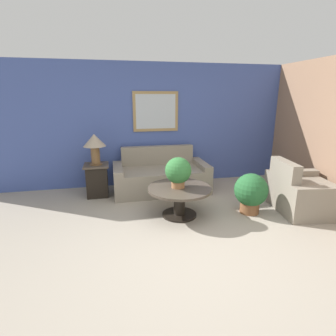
# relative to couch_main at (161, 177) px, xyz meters

# --- Properties ---
(ground_plane) EXTENTS (20.00, 20.00, 0.00)m
(ground_plane) POSITION_rel_couch_main_xyz_m (-0.03, -2.38, -0.29)
(ground_plane) COLOR gray
(wall_back) EXTENTS (7.85, 0.09, 2.60)m
(wall_back) POSITION_rel_couch_main_xyz_m (-0.03, 0.56, 1.01)
(wall_back) COLOR #42569E
(wall_back) RESTS_ON ground_plane
(wall_right) EXTENTS (0.06, 4.91, 2.60)m
(wall_right) POSITION_rel_couch_main_xyz_m (2.93, -0.93, 1.01)
(wall_right) COLOR #937056
(wall_right) RESTS_ON ground_plane
(couch_main) EXTENTS (1.91, 0.95, 0.88)m
(couch_main) POSITION_rel_couch_main_xyz_m (0.00, 0.00, 0.00)
(couch_main) COLOR gray
(couch_main) RESTS_ON ground_plane
(armchair) EXTENTS (1.11, 1.25, 0.88)m
(armchair) POSITION_rel_couch_main_xyz_m (2.22, -1.47, -0.00)
(armchair) COLOR gray
(armchair) RESTS_ON ground_plane
(coffee_table) EXTENTS (1.04, 1.04, 0.49)m
(coffee_table) POSITION_rel_couch_main_xyz_m (0.08, -1.25, 0.06)
(coffee_table) COLOR black
(coffee_table) RESTS_ON ground_plane
(side_table) EXTENTS (0.47, 0.47, 0.64)m
(side_table) POSITION_rel_couch_main_xyz_m (-1.27, -0.03, 0.03)
(side_table) COLOR black
(side_table) RESTS_ON ground_plane
(table_lamp) EXTENTS (0.42, 0.42, 0.59)m
(table_lamp) POSITION_rel_couch_main_xyz_m (-1.27, -0.03, 0.76)
(table_lamp) COLOR brown
(table_lamp) RESTS_ON side_table
(potted_plant_on_table) EXTENTS (0.42, 0.42, 0.50)m
(potted_plant_on_table) POSITION_rel_couch_main_xyz_m (0.06, -1.24, 0.47)
(potted_plant_on_table) COLOR #9E6B42
(potted_plant_on_table) RESTS_ON coffee_table
(potted_plant_floor) EXTENTS (0.55, 0.55, 0.68)m
(potted_plant_floor) POSITION_rel_couch_main_xyz_m (1.27, -1.40, 0.08)
(potted_plant_floor) COLOR brown
(potted_plant_floor) RESTS_ON ground_plane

